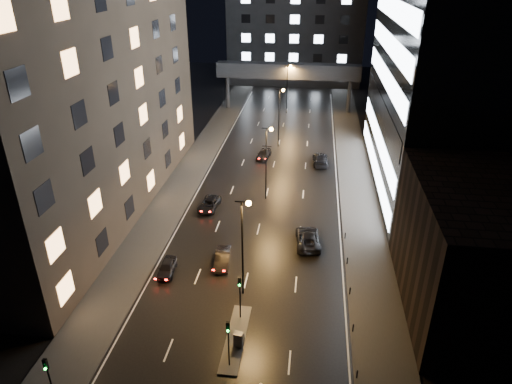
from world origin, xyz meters
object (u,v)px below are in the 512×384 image
car_away_d (264,154)px  car_toward_a (308,238)px  utility_cabinet (239,339)px  car_away_b (223,259)px  car_away_a (167,267)px  car_away_c (209,204)px  car_toward_b (320,159)px

car_away_d → car_toward_a: size_ratio=0.81×
utility_cabinet → car_away_b: bearing=117.1°
car_away_a → car_toward_a: (14.18, 7.22, 0.14)m
car_away_a → car_away_d: bearing=75.2°
car_away_a → car_away_c: size_ratio=0.80×
car_away_b → car_away_c: car_away_b is taller
car_away_a → utility_cabinet: (8.93, -9.09, 0.15)m
car_toward_a → car_toward_b: 23.60m
car_away_d → utility_cabinet: bearing=-79.5°
car_away_b → car_toward_b: car_toward_b is taller
car_toward_b → car_away_c: bearing=46.5°
car_away_a → car_toward_a: size_ratio=0.67×
car_away_d → car_toward_b: car_toward_b is taller
car_away_b → utility_cabinet: 11.81m
car_away_c → utility_cabinet: size_ratio=3.64×
car_away_d → car_toward_b: size_ratio=0.80×
car_toward_a → utility_cabinet: 17.13m
car_toward_a → car_away_a: bearing=21.7°
car_toward_a → car_toward_b: bearing=-98.5°
car_away_b → car_away_a: bearing=-163.6°
car_away_d → car_toward_a: (7.85, -24.93, 0.12)m
car_toward_a → utility_cabinet: car_toward_a is taller
car_away_a → car_away_d: 32.76m
car_away_a → utility_cabinet: bearing=-49.1°
car_away_c → car_away_d: (5.07, 18.13, 0.00)m
car_away_b → utility_cabinet: utility_cabinet is taller
utility_cabinet → car_away_a: bearing=144.0°
car_away_b → car_toward_a: bearing=24.2°
car_away_b → utility_cabinet: (3.57, -11.26, 0.09)m
car_away_c → car_away_d: bearing=79.0°
car_away_a → car_toward_b: 34.47m
car_away_b → car_toward_b: bearing=64.9°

